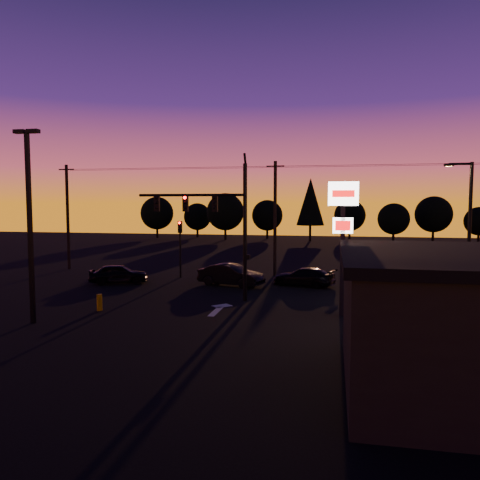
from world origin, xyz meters
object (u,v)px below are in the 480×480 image
(car_left, at_px, (119,274))
(bollard, at_px, (99,302))
(streetlight, at_px, (468,227))
(secondary_signal, at_px, (180,241))
(parking_lot_light, at_px, (29,213))
(pylon_sign, at_px, (343,219))
(car_mid, at_px, (231,275))
(traffic_signal_mast, at_px, (218,217))
(car_right, at_px, (304,277))
(suv_parked, at_px, (435,327))

(car_left, bearing_deg, bollard, 178.58)
(streetlight, xyz_separation_m, car_left, (-22.37, 2.59, -3.72))
(secondary_signal, distance_m, parking_lot_light, 14.90)
(pylon_sign, bearing_deg, streetlight, 30.08)
(secondary_signal, height_order, pylon_sign, pylon_sign)
(streetlight, height_order, car_left, streetlight)
(parking_lot_light, height_order, pylon_sign, parking_lot_light)
(parking_lot_light, xyz_separation_m, pylon_sign, (14.50, 4.50, -0.36))
(secondary_signal, distance_m, car_mid, 5.72)
(parking_lot_light, bearing_deg, car_mid, 58.98)
(car_left, height_order, car_mid, car_mid)
(pylon_sign, bearing_deg, secondary_signal, 140.23)
(secondary_signal, bearing_deg, parking_lot_light, -99.79)
(traffic_signal_mast, bearing_deg, car_right, 50.85)
(parking_lot_light, xyz_separation_m, car_left, (-0.96, 11.09, -4.57))
(pylon_sign, xyz_separation_m, bollard, (-12.65, -1.49, -4.47))
(secondary_signal, height_order, car_mid, secondary_signal)
(parking_lot_light, bearing_deg, car_right, 46.51)
(parking_lot_light, height_order, car_right, parking_lot_light)
(pylon_sign, relative_size, car_right, 1.56)
(traffic_signal_mast, xyz_separation_m, car_left, (-8.36, 4.09, -4.24))
(streetlight, height_order, suv_parked, streetlight)
(parking_lot_light, height_order, bollard, parking_lot_light)
(pylon_sign, bearing_deg, car_mid, 135.47)
(car_left, relative_size, car_right, 0.94)
(car_right, xyz_separation_m, suv_parked, (6.06, -12.68, 0.10))
(streetlight, height_order, bollard, streetlight)
(pylon_sign, distance_m, streetlight, 8.00)
(pylon_sign, relative_size, car_mid, 1.48)
(parking_lot_light, distance_m, pylon_sign, 15.19)
(suv_parked, bearing_deg, bollard, 165.12)
(car_mid, relative_size, car_right, 1.05)
(secondary_signal, height_order, bollard, secondary_signal)
(bollard, relative_size, suv_parked, 0.17)
(bollard, bearing_deg, car_right, 43.54)
(pylon_sign, height_order, bollard, pylon_sign)
(secondary_signal, height_order, car_left, secondary_signal)
(secondary_signal, relative_size, streetlight, 0.54)
(traffic_signal_mast, relative_size, bollard, 9.77)
(bollard, relative_size, car_right, 0.20)
(parking_lot_light, bearing_deg, secondary_signal, 80.21)
(pylon_sign, xyz_separation_m, car_mid, (-7.41, 7.29, -4.16))
(car_left, bearing_deg, traffic_signal_mast, -136.69)
(bollard, bearing_deg, traffic_signal_mast, 35.64)
(traffic_signal_mast, relative_size, streetlight, 1.07)
(streetlight, height_order, car_mid, streetlight)
(pylon_sign, xyz_separation_m, car_right, (-2.44, 8.21, -4.28))
(car_mid, bearing_deg, streetlight, -87.17)
(traffic_signal_mast, height_order, pylon_sign, traffic_signal_mast)
(parking_lot_light, bearing_deg, bollard, 58.45)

